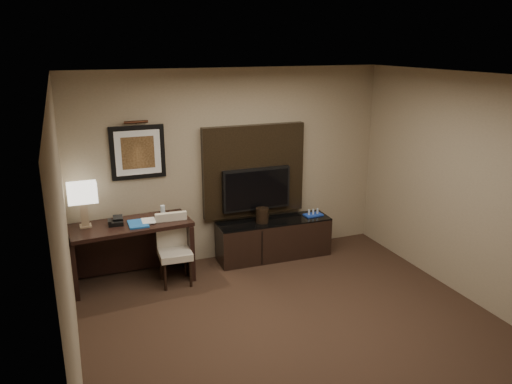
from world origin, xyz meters
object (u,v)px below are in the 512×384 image
desk (133,253)px  minibar_tray (313,212)px  tv (256,189)px  desk_phone (116,221)px  credenza (274,239)px  water_bottle (163,212)px  desk_chair (175,253)px  ice_bucket (262,215)px  table_lamp (83,204)px

desk → minibar_tray: (2.64, 0.03, 0.21)m
tv → desk_phone: size_ratio=5.56×
credenza → water_bottle: water_bottle is taller
credenza → desk_phone: 2.26m
tv → desk_chair: tv is taller
desk → desk_phone: (-0.17, 0.02, 0.45)m
ice_bucket → water_bottle: bearing=-179.6°
desk_chair → credenza: bearing=13.9°
tv → minibar_tray: 0.95m
desk → water_bottle: 0.65m
desk_chair → table_lamp: table_lamp is taller
tv → table_lamp: (-2.34, -0.11, 0.09)m
desk → table_lamp: size_ratio=2.50×
desk_chair → ice_bucket: (1.33, 0.30, 0.25)m
desk → desk_phone: size_ratio=8.38×
credenza → water_bottle: size_ratio=9.16×
desk_chair → minibar_tray: 2.17m
credenza → minibar_tray: minibar_tray is taller
desk_chair → table_lamp: size_ratio=1.40×
water_bottle → ice_bucket: (1.40, 0.01, -0.23)m
table_lamp → water_bottle: table_lamp is taller
desk → table_lamp: 0.89m
desk → desk_chair: bearing=-31.8°
table_lamp → credenza: bearing=-0.9°
credenza → minibar_tray: (0.62, -0.01, 0.33)m
table_lamp → minibar_tray: size_ratio=2.24×
water_bottle → desk_chair: bearing=-75.9°
desk_chair → tv: bearing=21.7°
desk → desk_chair: size_ratio=1.79×
credenza → tv: tv is taller
credenza → ice_bucket: (-0.19, -0.00, 0.39)m
desk → tv: 1.91m
credenza → desk_chair: bearing=-167.0°
credenza → desk_chair: size_ratio=1.95×
water_bottle → desk: bearing=-176.3°
table_lamp → minibar_tray: (3.18, -0.06, -0.49)m
desk_chair → table_lamp: (-1.04, 0.35, 0.69)m
credenza → water_bottle: (-1.59, -0.01, 0.61)m
credenza → water_bottle: 1.70m
desk_phone → minibar_tray: 2.82m
tv → ice_bucket: (0.03, -0.15, -0.35)m
water_bottle → credenza: bearing=0.5°
desk → tv: tv is taller
desk_chair → water_bottle: size_ratio=4.70×
table_lamp → ice_bucket: table_lamp is taller
desk → credenza: 2.02m
desk → credenza: desk is taller
water_bottle → minibar_tray: size_ratio=0.67×
desk_phone → ice_bucket: (2.00, 0.02, -0.18)m
desk_chair → desk_phone: desk_phone is taller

